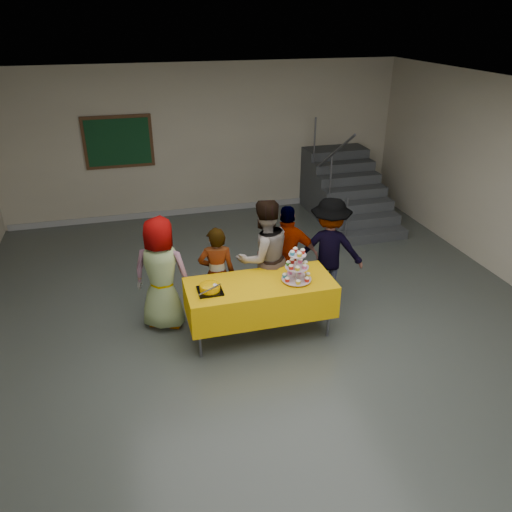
{
  "coord_description": "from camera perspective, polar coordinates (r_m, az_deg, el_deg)",
  "views": [
    {
      "loc": [
        -1.62,
        -4.88,
        3.86
      ],
      "look_at": [
        -0.13,
        0.61,
        1.05
      ],
      "focal_mm": 35.0,
      "sensor_mm": 36.0,
      "label": 1
    }
  ],
  "objects": [
    {
      "name": "schoolchild_a",
      "position": [
        6.6,
        -10.75,
        -2.02
      ],
      "size": [
        0.89,
        0.74,
        1.56
      ],
      "primitive_type": "imported",
      "rotation": [
        0.0,
        0.0,
        2.76
      ],
      "color": "slate",
      "rests_on": "ground"
    },
    {
      "name": "schoolchild_d",
      "position": [
        7.05,
        3.61,
        0.01
      ],
      "size": [
        0.94,
        0.62,
        1.48
      ],
      "primitive_type": "imported",
      "rotation": [
        0.0,
        0.0,
        2.82
      ],
      "color": "slate",
      "rests_on": "ground"
    },
    {
      "name": "schoolchild_c",
      "position": [
        6.8,
        0.9,
        -0.14
      ],
      "size": [
        0.92,
        0.79,
        1.66
      ],
      "primitive_type": "imported",
      "rotation": [
        0.0,
        0.0,
        3.36
      ],
      "color": "slate",
      "rests_on": "ground"
    },
    {
      "name": "schoolchild_e",
      "position": [
        7.24,
        8.35,
        0.76
      ],
      "size": [
        1.14,
        0.92,
        1.54
      ],
      "primitive_type": "imported",
      "rotation": [
        0.0,
        0.0,
        2.74
      ],
      "color": "slate",
      "rests_on": "ground"
    },
    {
      "name": "room_shell",
      "position": [
        5.44,
        3.02,
        7.73
      ],
      "size": [
        10.0,
        10.04,
        3.02
      ],
      "color": "#4C514C",
      "rests_on": "ground"
    },
    {
      "name": "staircase",
      "position": [
        10.54,
        10.01,
        7.24
      ],
      "size": [
        1.3,
        2.4,
        2.04
      ],
      "color": "#424447",
      "rests_on": "ground"
    },
    {
      "name": "bear_cake",
      "position": [
        6.11,
        -5.3,
        -3.58
      ],
      "size": [
        0.32,
        0.36,
        0.12
      ],
      "color": "black",
      "rests_on": "bake_table"
    },
    {
      "name": "noticeboard",
      "position": [
        10.1,
        -15.46,
        12.45
      ],
      "size": [
        1.3,
        0.05,
        1.0
      ],
      "color": "#472B16",
      "rests_on": "ground"
    },
    {
      "name": "bake_table",
      "position": [
        6.41,
        0.47,
        -4.73
      ],
      "size": [
        1.88,
        0.78,
        0.77
      ],
      "color": "#595960",
      "rests_on": "ground"
    },
    {
      "name": "schoolchild_b",
      "position": [
        6.71,
        -4.48,
        -2.09
      ],
      "size": [
        0.54,
        0.4,
        1.36
      ],
      "primitive_type": "imported",
      "rotation": [
        0.0,
        0.0,
        2.98
      ],
      "color": "slate",
      "rests_on": "ground"
    },
    {
      "name": "cupcake_stand",
      "position": [
        6.28,
        4.69,
        -1.43
      ],
      "size": [
        0.38,
        0.38,
        0.44
      ],
      "color": "silver",
      "rests_on": "bake_table"
    }
  ]
}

